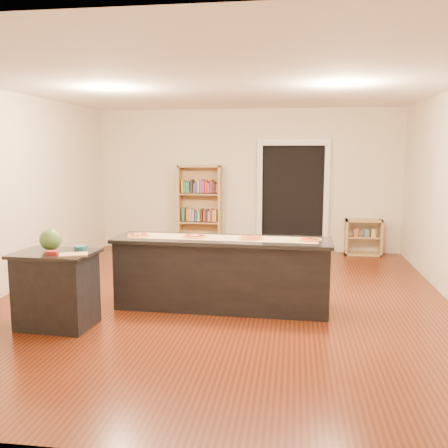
# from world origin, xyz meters

# --- Properties ---
(room) EXTENTS (6.00, 7.00, 2.80)m
(room) POSITION_xyz_m (0.00, 0.00, 1.40)
(room) COLOR beige
(room) RESTS_ON ground
(doorway) EXTENTS (1.40, 0.09, 2.21)m
(doorway) POSITION_xyz_m (0.90, 3.46, 1.20)
(doorway) COLOR black
(doorway) RESTS_ON room
(kitchen_island) EXTENTS (2.72, 0.74, 0.90)m
(kitchen_island) POSITION_xyz_m (0.05, -0.34, 0.45)
(kitchen_island) COLOR black
(kitchen_island) RESTS_ON ground
(side_counter) EXTENTS (0.87, 0.64, 0.86)m
(side_counter) POSITION_xyz_m (-1.70, -1.28, 0.44)
(side_counter) COLOR black
(side_counter) RESTS_ON ground
(bookshelf) EXTENTS (0.85, 0.30, 1.71)m
(bookshelf) POSITION_xyz_m (-0.93, 3.30, 0.85)
(bookshelf) COLOR tan
(bookshelf) RESTS_ON ground
(low_shelf) EXTENTS (0.69, 0.29, 0.69)m
(low_shelf) POSITION_xyz_m (2.26, 3.30, 0.34)
(low_shelf) COLOR tan
(low_shelf) RESTS_ON ground
(waste_bin) EXTENTS (0.22, 0.22, 0.33)m
(waste_bin) POSITION_xyz_m (-0.12, 3.21, 0.16)
(waste_bin) COLOR teal
(waste_bin) RESTS_ON ground
(kraft_paper) EXTENTS (2.38, 0.50, 0.00)m
(kraft_paper) POSITION_xyz_m (0.05, -0.32, 0.90)
(kraft_paper) COLOR #A38654
(kraft_paper) RESTS_ON kitchen_island
(watermelon) EXTENTS (0.25, 0.25, 0.25)m
(watermelon) POSITION_xyz_m (-1.79, -1.18, 0.99)
(watermelon) COLOR #144214
(watermelon) RESTS_ON side_counter
(cutting_board) EXTENTS (0.35, 0.29, 0.02)m
(cutting_board) POSITION_xyz_m (-1.40, -1.43, 0.87)
(cutting_board) COLOR tan
(cutting_board) RESTS_ON side_counter
(package_red) EXTENTS (0.14, 0.11, 0.04)m
(package_red) POSITION_xyz_m (-1.65, -1.43, 0.88)
(package_red) COLOR maroon
(package_red) RESTS_ON side_counter
(package_teal) EXTENTS (0.15, 0.15, 0.06)m
(package_teal) POSITION_xyz_m (-1.44, -1.17, 0.89)
(package_teal) COLOR #195966
(package_teal) RESTS_ON side_counter
(pizza_a) EXTENTS (0.28, 0.28, 0.02)m
(pizza_a) POSITION_xyz_m (-1.03, -0.31, 0.91)
(pizza_a) COLOR #B98347
(pizza_a) RESTS_ON kitchen_island
(pizza_b) EXTENTS (0.30, 0.30, 0.02)m
(pizza_b) POSITION_xyz_m (-0.31, -0.30, 0.91)
(pizza_b) COLOR #B98347
(pizza_b) RESTS_ON kitchen_island
(pizza_c) EXTENTS (0.30, 0.30, 0.02)m
(pizza_c) POSITION_xyz_m (0.42, -0.33, 0.91)
(pizza_c) COLOR #B98347
(pizza_c) RESTS_ON kitchen_island
(pizza_d) EXTENTS (0.27, 0.27, 0.02)m
(pizza_d) POSITION_xyz_m (1.14, -0.35, 0.91)
(pizza_d) COLOR #B98347
(pizza_d) RESTS_ON kitchen_island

